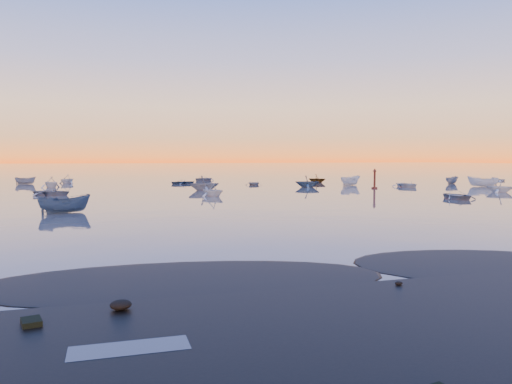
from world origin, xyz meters
name	(u,v)px	position (x,y,z in m)	size (l,w,h in m)	color
ground	(157,177)	(0.00, 100.00, 0.00)	(600.00, 600.00, 0.00)	#685D56
mud_lobes	(394,267)	(0.00, -1.00, 0.01)	(140.00, 6.00, 0.07)	black
moored_fleet	(188,188)	(0.00, 53.00, 0.00)	(124.00, 58.00, 1.20)	white
boat_near_left	(53,195)	(-17.30, 44.62, 0.00)	(4.51, 1.88, 1.13)	gray
boat_near_center	(65,213)	(-14.36, 24.00, 0.00)	(4.08, 1.73, 1.41)	#364D67
boat_near_right	(213,196)	(0.51, 37.80, 0.00)	(3.29, 1.48, 1.15)	white
channel_marker	(375,180)	(25.78, 45.34, 1.19)	(0.84, 0.84, 3.00)	#43160E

